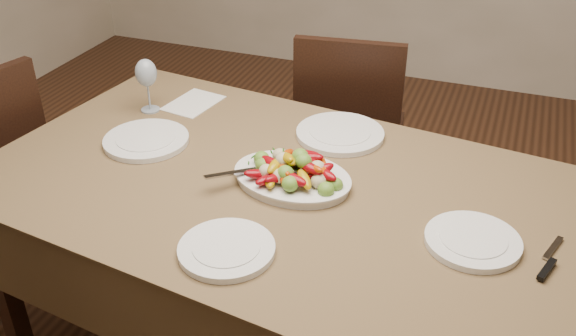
{
  "coord_description": "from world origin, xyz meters",
  "views": [
    {
      "loc": [
        0.56,
        -1.17,
        1.77
      ],
      "look_at": [
        0.01,
        0.29,
        0.82
      ],
      "focal_mm": 40.0,
      "sensor_mm": 36.0,
      "label": 1
    }
  ],
  "objects_px": {
    "plate_left": "(146,140)",
    "plate_far": "(340,134)",
    "chair_far": "(351,131)",
    "wine_glass": "(147,84)",
    "plate_near": "(227,250)",
    "dining_table": "(288,285)",
    "serving_platter": "(292,180)",
    "plate_right": "(473,241)"
  },
  "relations": [
    {
      "from": "plate_far",
      "to": "wine_glass",
      "type": "height_order",
      "value": "wine_glass"
    },
    {
      "from": "chair_far",
      "to": "dining_table",
      "type": "bearing_deg",
      "value": 85.83
    },
    {
      "from": "plate_far",
      "to": "chair_far",
      "type": "bearing_deg",
      "value": 100.59
    },
    {
      "from": "dining_table",
      "to": "plate_near",
      "type": "height_order",
      "value": "plate_near"
    },
    {
      "from": "plate_left",
      "to": "wine_glass",
      "type": "xyz_separation_m",
      "value": [
        -0.11,
        0.21,
        0.09
      ]
    },
    {
      "from": "plate_near",
      "to": "wine_glass",
      "type": "xyz_separation_m",
      "value": [
        -0.6,
        0.63,
        0.09
      ]
    },
    {
      "from": "plate_right",
      "to": "plate_left",
      "type": "bearing_deg",
      "value": 170.88
    },
    {
      "from": "serving_platter",
      "to": "plate_left",
      "type": "distance_m",
      "value": 0.53
    },
    {
      "from": "plate_left",
      "to": "plate_far",
      "type": "distance_m",
      "value": 0.63
    },
    {
      "from": "serving_platter",
      "to": "plate_left",
      "type": "bearing_deg",
      "value": 173.39
    },
    {
      "from": "wine_glass",
      "to": "plate_near",
      "type": "bearing_deg",
      "value": -46.57
    },
    {
      "from": "wine_glass",
      "to": "plate_left",
      "type": "bearing_deg",
      "value": -62.03
    },
    {
      "from": "dining_table",
      "to": "plate_right",
      "type": "height_order",
      "value": "plate_right"
    },
    {
      "from": "serving_platter",
      "to": "plate_near",
      "type": "xyz_separation_m",
      "value": [
        -0.04,
        -0.36,
        -0.0
      ]
    },
    {
      "from": "chair_far",
      "to": "plate_near",
      "type": "relative_size",
      "value": 3.89
    },
    {
      "from": "chair_far",
      "to": "plate_far",
      "type": "xyz_separation_m",
      "value": [
        0.11,
        -0.56,
        0.29
      ]
    },
    {
      "from": "plate_left",
      "to": "plate_far",
      "type": "bearing_deg",
      "value": 24.67
    },
    {
      "from": "plate_near",
      "to": "plate_left",
      "type": "bearing_deg",
      "value": 139.15
    },
    {
      "from": "dining_table",
      "to": "chair_far",
      "type": "height_order",
      "value": "chair_far"
    },
    {
      "from": "chair_far",
      "to": "serving_platter",
      "type": "height_order",
      "value": "chair_far"
    },
    {
      "from": "plate_right",
      "to": "plate_far",
      "type": "bearing_deg",
      "value": 137.89
    },
    {
      "from": "plate_far",
      "to": "plate_near",
      "type": "relative_size",
      "value": 1.19
    },
    {
      "from": "chair_far",
      "to": "plate_far",
      "type": "distance_m",
      "value": 0.64
    },
    {
      "from": "plate_left",
      "to": "plate_far",
      "type": "relative_size",
      "value": 0.95
    },
    {
      "from": "chair_far",
      "to": "plate_near",
      "type": "xyz_separation_m",
      "value": [
        0.02,
        -1.25,
        0.29
      ]
    },
    {
      "from": "dining_table",
      "to": "serving_platter",
      "type": "bearing_deg",
      "value": 75.25
    },
    {
      "from": "dining_table",
      "to": "plate_left",
      "type": "xyz_separation_m",
      "value": [
        -0.52,
        0.08,
        0.39
      ]
    },
    {
      "from": "wine_glass",
      "to": "chair_far",
      "type": "bearing_deg",
      "value": 46.58
    },
    {
      "from": "serving_platter",
      "to": "plate_left",
      "type": "height_order",
      "value": "serving_platter"
    },
    {
      "from": "plate_right",
      "to": "plate_near",
      "type": "height_order",
      "value": "same"
    },
    {
      "from": "plate_left",
      "to": "plate_far",
      "type": "height_order",
      "value": "same"
    },
    {
      "from": "serving_platter",
      "to": "wine_glass",
      "type": "height_order",
      "value": "wine_glass"
    },
    {
      "from": "dining_table",
      "to": "plate_near",
      "type": "xyz_separation_m",
      "value": [
        -0.04,
        -0.34,
        0.39
      ]
    },
    {
      "from": "serving_platter",
      "to": "plate_right",
      "type": "distance_m",
      "value": 0.54
    },
    {
      "from": "plate_right",
      "to": "plate_far",
      "type": "distance_m",
      "value": 0.65
    },
    {
      "from": "plate_left",
      "to": "plate_right",
      "type": "bearing_deg",
      "value": -9.12
    },
    {
      "from": "plate_near",
      "to": "wine_glass",
      "type": "height_order",
      "value": "wine_glass"
    },
    {
      "from": "plate_far",
      "to": "plate_left",
      "type": "bearing_deg",
      "value": -155.33
    },
    {
      "from": "chair_far",
      "to": "wine_glass",
      "type": "distance_m",
      "value": 0.93
    },
    {
      "from": "dining_table",
      "to": "wine_glass",
      "type": "bearing_deg",
      "value": 155.18
    },
    {
      "from": "chair_far",
      "to": "plate_near",
      "type": "distance_m",
      "value": 1.28
    },
    {
      "from": "plate_near",
      "to": "plate_far",
      "type": "bearing_deg",
      "value": 82.52
    }
  ]
}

